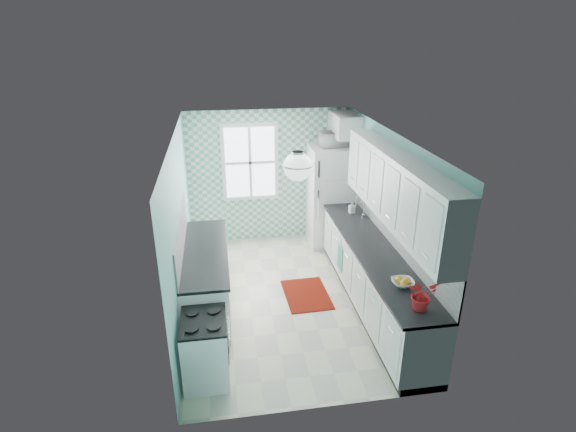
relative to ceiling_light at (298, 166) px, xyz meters
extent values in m
cube|color=beige|center=(0.00, 0.80, -2.33)|extent=(3.00, 4.40, 0.02)
cube|color=white|center=(0.00, 0.80, 0.19)|extent=(3.00, 4.40, 0.02)
cube|color=#78C7C0|center=(0.00, 3.01, -1.07)|extent=(3.00, 0.02, 2.50)
cube|color=#78C7C0|center=(0.00, -1.41, -1.07)|extent=(3.00, 0.02, 2.50)
cube|color=#78C7C0|center=(-1.51, 0.80, -1.07)|extent=(0.02, 4.40, 2.50)
cube|color=#78C7C0|center=(1.51, 0.80, -1.07)|extent=(0.02, 4.40, 2.50)
cube|color=#64AB91|center=(0.00, 2.99, -1.07)|extent=(3.00, 0.01, 2.50)
cube|color=white|center=(-0.35, 2.96, -0.77)|extent=(1.04, 0.05, 1.44)
cube|color=white|center=(-0.35, 2.95, -0.77)|extent=(0.90, 0.02, 1.30)
cube|color=white|center=(1.49, 0.40, -1.13)|extent=(0.02, 3.60, 0.51)
cube|color=white|center=(-1.49, 0.73, -1.13)|extent=(0.02, 2.15, 0.51)
cube|color=silver|center=(1.33, 0.20, -0.42)|extent=(0.33, 3.20, 0.90)
cube|color=silver|center=(1.30, 2.63, -0.07)|extent=(0.40, 0.74, 0.40)
cylinder|color=silver|center=(0.00, 0.00, 0.16)|extent=(0.14, 0.14, 0.04)
cylinder|color=silver|center=(0.00, 0.00, 0.09)|extent=(0.02, 0.02, 0.12)
sphere|color=white|center=(0.00, 0.00, 0.00)|extent=(0.34, 0.34, 0.34)
cube|color=white|center=(1.20, 0.40, -1.87)|extent=(0.60, 3.60, 0.90)
cube|color=black|center=(1.19, 0.40, -1.40)|extent=(0.63, 3.60, 0.04)
cube|color=white|center=(-1.20, 0.73, -1.87)|extent=(0.60, 2.15, 0.90)
cube|color=black|center=(-1.19, 0.73, -1.40)|extent=(0.63, 2.15, 0.04)
cube|color=white|center=(1.11, 2.62, -1.39)|extent=(0.81, 0.77, 1.87)
cube|color=silver|center=(1.11, 2.24, -0.96)|extent=(0.80, 0.01, 0.02)
cube|color=silver|center=(0.77, 2.22, -0.73)|extent=(0.03, 0.03, 0.30)
cube|color=silver|center=(0.77, 2.22, -1.39)|extent=(0.03, 0.03, 0.54)
cube|color=white|center=(-1.20, -0.72, -1.92)|extent=(0.52, 0.65, 0.77)
cube|color=black|center=(-1.20, -0.72, -1.54)|extent=(0.52, 0.65, 0.03)
cube|color=black|center=(-0.94, -0.72, -1.88)|extent=(0.01, 0.43, 0.26)
cube|color=silver|center=(1.20, 1.53, -1.40)|extent=(0.51, 0.43, 0.12)
cylinder|color=silver|center=(1.38, 1.53, -1.20)|extent=(0.02, 0.02, 0.30)
torus|color=silver|center=(1.31, 1.53, -1.01)|extent=(0.16, 0.02, 0.16)
cube|color=maroon|center=(0.30, 0.82, -2.32)|extent=(0.69, 0.96, 0.02)
cube|color=teal|center=(0.89, 1.06, -1.84)|extent=(0.02, 0.27, 0.40)
imported|color=silver|center=(1.20, -0.58, -1.35)|extent=(0.28, 0.28, 0.07)
imported|color=#B2172A|center=(1.20, -1.08, -1.21)|extent=(0.39, 0.36, 0.36)
imported|color=#97AEB3|center=(1.25, 1.75, -1.28)|extent=(0.11, 0.11, 0.20)
imported|color=white|center=(1.11, 2.62, -0.32)|extent=(0.47, 0.33, 0.26)
camera|label=1|loc=(-0.91, -5.00, 1.50)|focal=28.00mm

